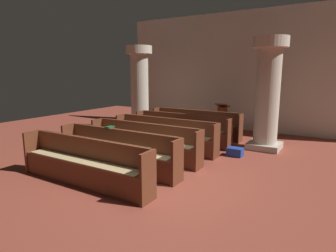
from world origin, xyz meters
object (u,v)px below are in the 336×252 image
object	(u,v)px
pew_row_4	(117,149)
hymn_book	(110,127)
pillar_far_side	(140,87)
kneeler_box_blue	(235,152)
pew_row_3	(143,140)
pillar_aisle_side	(268,92)
pew_row_2	(164,133)
pew_row_0	(195,123)
pew_row_5	(83,160)
lectern	(222,120)
pew_row_1	(181,127)

from	to	relation	value
pew_row_4	hymn_book	xyz separation A→B (m)	(-0.39, 0.19, 0.44)
pillar_far_side	kneeler_box_blue	xyz separation A→B (m)	(4.39, -1.57, -1.56)
pew_row_3	pew_row_4	xyz separation A→B (m)	(0.00, -1.02, 0.00)
pew_row_4	pillar_aisle_side	bearing A→B (deg)	56.41
pew_row_3	pillar_aisle_side	bearing A→B (deg)	47.53
pew_row_2	pillar_far_side	size ratio (longest dim) A/B	1.02
pillar_far_side	pew_row_0	bearing A→B (deg)	-0.30
pillar_aisle_side	pew_row_2	bearing A→B (deg)	-145.81
pew_row_2	hymn_book	world-z (taller)	hymn_book
pillar_far_side	hymn_book	bearing A→B (deg)	-62.53
pew_row_3	pew_row_5	bearing A→B (deg)	-90.00
pillar_aisle_side	pillar_far_side	bearing A→B (deg)	175.61
pew_row_0	hymn_book	bearing A→B (deg)	-95.77
lectern	pew_row_2	bearing A→B (deg)	-97.72
pew_row_3	pew_row_4	bearing A→B (deg)	-90.00
pew_row_3	pew_row_0	bearing A→B (deg)	90.00
pew_row_3	lectern	world-z (taller)	lectern
pew_row_1	pillar_aisle_side	size ratio (longest dim) A/B	1.02
pew_row_1	pew_row_5	distance (m)	4.07
kneeler_box_blue	hymn_book	bearing A→B (deg)	-135.55
lectern	hymn_book	xyz separation A→B (m)	(-0.85, -5.26, 0.49)
hymn_book	pew_row_4	bearing A→B (deg)	-26.31
pew_row_0	pillar_aisle_side	world-z (taller)	pillar_aisle_side
pillar_aisle_side	kneeler_box_blue	xyz separation A→B (m)	(-0.49, -1.20, -1.56)
pillar_aisle_side	hymn_book	size ratio (longest dim) A/B	15.62
pew_row_3	pillar_far_side	world-z (taller)	pillar_far_side
pillar_far_side	pew_row_3	bearing A→B (deg)	-51.79
pillar_far_side	pillar_aisle_side	bearing A→B (deg)	-4.39
pillar_aisle_side	lectern	distance (m)	2.92
pillar_aisle_side	kneeler_box_blue	distance (m)	2.03
pew_row_3	pew_row_5	xyz separation A→B (m)	(0.00, -2.04, 0.00)
hymn_book	pew_row_5	bearing A→B (deg)	-72.09
pew_row_3	lectern	bearing A→B (deg)	84.04
pew_row_2	kneeler_box_blue	distance (m)	2.06
pew_row_2	pillar_aisle_side	size ratio (longest dim) A/B	1.02
pew_row_1	pillar_far_side	xyz separation A→B (m)	(-2.42, 1.03, 1.18)
pew_row_3	hymn_book	xyz separation A→B (m)	(-0.39, -0.82, 0.44)
pew_row_1	pillar_aisle_side	distance (m)	2.81
pew_row_1	kneeler_box_blue	size ratio (longest dim) A/B	8.05
pew_row_1	pew_row_0	bearing A→B (deg)	90.00
pew_row_5	hymn_book	world-z (taller)	hymn_book
pew_row_4	kneeler_box_blue	xyz separation A→B (m)	(1.97, 2.51, -0.38)
pew_row_3	lectern	size ratio (longest dim) A/B	3.02
pew_row_1	pillar_aisle_side	bearing A→B (deg)	14.90
kneeler_box_blue	pillar_aisle_side	bearing A→B (deg)	67.62
pew_row_2	hymn_book	distance (m)	1.94
pillar_aisle_side	lectern	xyz separation A→B (m)	(-2.00, 1.74, -1.22)
pew_row_0	pillar_far_side	xyz separation A→B (m)	(-2.42, 0.01, 1.18)
lectern	pillar_far_side	bearing A→B (deg)	-154.67
pew_row_1	lectern	size ratio (longest dim) A/B	3.02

